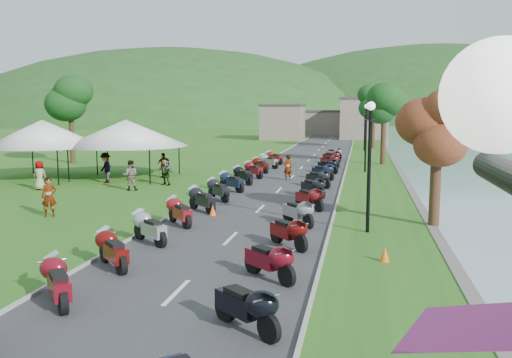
# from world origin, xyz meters

# --- Properties ---
(road) EXTENTS (7.00, 120.00, 0.02)m
(road) POSITION_xyz_m (0.00, 40.00, 0.01)
(road) COLOR #39393C
(road) RESTS_ON ground
(hills_backdrop) EXTENTS (360.00, 120.00, 76.00)m
(hills_backdrop) POSITION_xyz_m (0.00, 200.00, 0.00)
(hills_backdrop) COLOR #285621
(hills_backdrop) RESTS_ON ground
(far_building) EXTENTS (18.00, 16.00, 5.00)m
(far_building) POSITION_xyz_m (-2.00, 85.00, 2.50)
(far_building) COLOR gray
(far_building) RESTS_ON ground
(moto_row_left) EXTENTS (2.60, 45.25, 1.10)m
(moto_row_left) POSITION_xyz_m (-2.61, 20.87, 0.55)
(moto_row_left) COLOR #331411
(moto_row_left) RESTS_ON ground
(moto_row_right) EXTENTS (2.60, 49.31, 1.10)m
(moto_row_right) POSITION_xyz_m (2.23, 24.19, 0.55)
(moto_row_right) COLOR #331411
(moto_row_right) RESTS_ON ground
(vendor_tent_main) EXTENTS (5.62, 5.62, 4.00)m
(vendor_tent_main) POSITION_xyz_m (-11.20, 31.74, 2.00)
(vendor_tent_main) COLOR white
(vendor_tent_main) RESTS_ON ground
(vendor_tent_side) EXTENTS (5.11, 5.11, 4.00)m
(vendor_tent_side) POSITION_xyz_m (-16.46, 30.08, 2.00)
(vendor_tent_side) COLOR white
(vendor_tent_side) RESTS_ON ground
(tree_lakeside) EXTENTS (2.25, 2.25, 6.25)m
(tree_lakeside) POSITION_xyz_m (7.69, 19.77, 3.13)
(tree_lakeside) COLOR #194E1A
(tree_lakeside) RESTS_ON ground
(pedestrian_a) EXTENTS (0.80, 0.74, 1.78)m
(pedestrian_a) POSITION_xyz_m (-8.92, 18.50, 0.00)
(pedestrian_a) COLOR slate
(pedestrian_a) RESTS_ON ground
(pedestrian_b) EXTENTS (0.96, 0.69, 1.78)m
(pedestrian_b) POSITION_xyz_m (-8.55, 26.34, 0.00)
(pedestrian_b) COLOR slate
(pedestrian_b) RESTS_ON ground
(pedestrian_c) EXTENTS (1.30, 1.23, 1.97)m
(pedestrian_c) POSITION_xyz_m (-11.40, 28.94, 0.00)
(pedestrian_c) COLOR slate
(pedestrian_c) RESTS_ON ground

